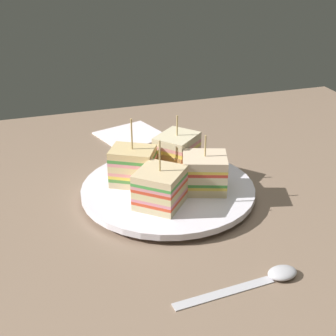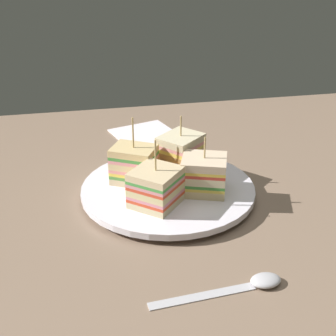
{
  "view_description": "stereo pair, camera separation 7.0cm",
  "coord_description": "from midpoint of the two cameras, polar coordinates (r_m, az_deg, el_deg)",
  "views": [
    {
      "loc": [
        -19.59,
        -59.73,
        35.47
      ],
      "look_at": [
        0.0,
        0.0,
        4.67
      ],
      "focal_mm": 51.96,
      "sensor_mm": 36.0,
      "label": 1
    },
    {
      "loc": [
        -12.84,
        -61.53,
        35.47
      ],
      "look_at": [
        0.0,
        0.0,
        4.67
      ],
      "focal_mm": 51.96,
      "sensor_mm": 36.0,
      "label": 2
    }
  ],
  "objects": [
    {
      "name": "ground_plane",
      "position": [
        0.73,
        2.76,
        -4.02
      ],
      "size": [
        110.37,
        82.6,
        1.8
      ],
      "primitive_type": "cube",
      "color": "#866C58"
    },
    {
      "name": "plate",
      "position": [
        0.72,
        2.8,
        -2.7
      ],
      "size": [
        25.46,
        25.46,
        1.67
      ],
      "color": "white",
      "rests_on": "ground_plane"
    },
    {
      "name": "sandwich_wedge_0",
      "position": [
        0.71,
        -1.19,
        0.33
      ],
      "size": [
        7.76,
        7.15,
        10.16
      ],
      "rotation": [
        0.0,
        0.0,
        5.77
      ],
      "color": "beige",
      "rests_on": "plate"
    },
    {
      "name": "sandwich_wedge_1",
      "position": [
        0.66,
        1.63,
        -2.34
      ],
      "size": [
        8.41,
        8.47,
        9.47
      ],
      "rotation": [
        0.0,
        0.0,
        7.14
      ],
      "color": "beige",
      "rests_on": "plate"
    },
    {
      "name": "sandwich_wedge_2",
      "position": [
        0.69,
        7.07,
        -0.85
      ],
      "size": [
        7.74,
        7.29,
        8.38
      ],
      "rotation": [
        0.0,
        0.0,
        9.09
      ],
      "color": "beige",
      "rests_on": "plate"
    },
    {
      "name": "sandwich_wedge_3",
      "position": [
        0.74,
        4.15,
        1.58
      ],
      "size": [
        8.08,
        7.97,
        9.17
      ],
      "rotation": [
        0.0,
        0.0,
        10.15
      ],
      "color": "#DAB987",
      "rests_on": "plate"
    },
    {
      "name": "chip_pile",
      "position": [
        0.71,
        3.03,
        -1.18
      ],
      "size": [
        6.5,
        6.93,
        2.75
      ],
      "color": "#E4C86E",
      "rests_on": "plate"
    },
    {
      "name": "spoon",
      "position": [
        0.56,
        13.01,
        -13.31
      ],
      "size": [
        15.34,
        3.07,
        1.0
      ],
      "rotation": [
        0.0,
        0.0,
        0.08
      ],
      "color": "silver",
      "rests_on": "ground_plane"
    },
    {
      "name": "napkin",
      "position": [
        0.94,
        -0.57,
        4.04
      ],
      "size": [
        13.89,
        13.63,
        0.5
      ],
      "primitive_type": "cube",
      "rotation": [
        0.0,
        0.0,
        0.3
      ],
      "color": "white",
      "rests_on": "ground_plane"
    }
  ]
}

